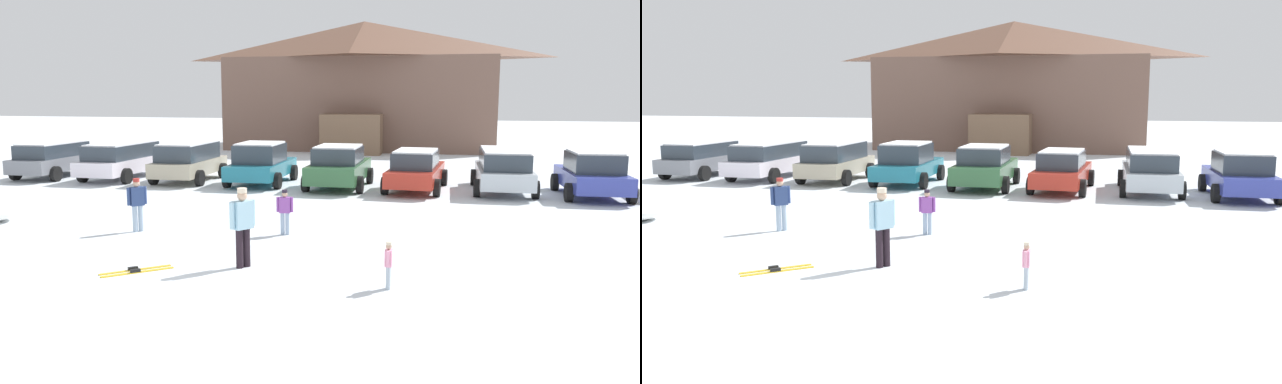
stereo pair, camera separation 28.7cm
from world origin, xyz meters
TOP-DOWN VIEW (x-y plane):
  - ground at (0.00, 0.00)m, footprint 160.00×160.00m
  - ski_lodge at (-2.34, 32.74)m, footprint 17.94×11.28m
  - parked_grey_wagon at (-12.74, 14.12)m, footprint 2.21×4.26m
  - parked_white_suv at (-9.55, 14.37)m, footprint 2.24×4.81m
  - parked_beige_suv at (-6.45, 14.29)m, footprint 2.29×4.18m
  - parked_teal_hatchback at (-3.28, 14.25)m, footprint 2.37×4.34m
  - parked_green_coupe at (-0.04, 13.99)m, footprint 2.33×4.37m
  - parked_red_sedan at (2.89, 14.06)m, footprint 2.22×4.76m
  - parked_silver_wagon at (6.05, 14.41)m, footprint 2.32×4.81m
  - parked_blue_hatchback at (9.03, 13.91)m, footprint 2.36×4.22m
  - skier_child_in_pink_snowsuit at (3.49, 1.78)m, footprint 0.14×0.33m
  - skier_teen_in_navy_coat at (-3.54, 5.11)m, footprint 0.38×0.41m
  - skier_child_in_purple_jacket at (0.32, 5.66)m, footprint 0.43×0.21m
  - skier_adult_in_blue_parka at (0.37, 2.53)m, footprint 0.42×0.53m
  - pair_of_skis at (-1.64, 1.69)m, footprint 1.26×1.20m

SIDE VIEW (x-z plane):
  - ground at x=0.00m, z-range 0.00..0.00m
  - pair_of_skis at x=-1.64m, z-range -0.02..0.06m
  - skier_child_in_pink_snowsuit at x=3.49m, z-range 0.06..0.95m
  - skier_child_in_purple_jacket at x=0.32m, z-range 0.08..1.24m
  - parked_red_sedan at x=2.89m, z-range 0.02..1.55m
  - skier_teen_in_navy_coat at x=-3.54m, z-range 0.09..1.50m
  - parked_blue_hatchback at x=9.03m, z-range 0.01..1.63m
  - parked_green_coupe at x=-0.04m, z-range 0.01..1.65m
  - parked_grey_wagon at x=-12.74m, z-range 0.07..1.60m
  - parked_teal_hatchback at x=-3.28m, z-range 0.00..1.68m
  - parked_white_suv at x=-9.55m, z-range 0.07..1.63m
  - parked_silver_wagon at x=6.05m, z-range 0.07..1.65m
  - parked_beige_suv at x=-6.45m, z-range 0.07..1.68m
  - skier_adult_in_blue_parka at x=0.37m, z-range 0.11..1.78m
  - ski_lodge at x=-2.34m, z-range 0.05..8.41m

